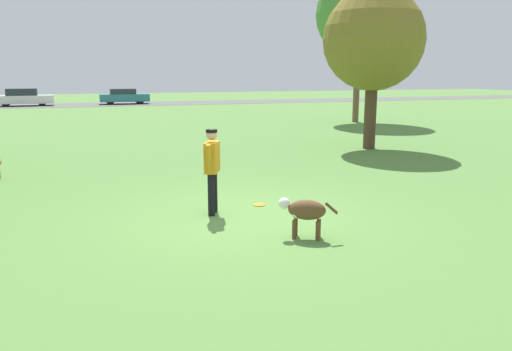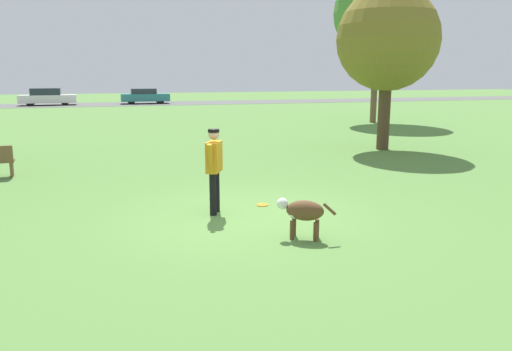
# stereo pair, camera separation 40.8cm
# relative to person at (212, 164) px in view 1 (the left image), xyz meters

# --- Properties ---
(ground_plane) EXTENTS (120.00, 120.00, 0.00)m
(ground_plane) POSITION_rel_person_xyz_m (0.45, -0.37, -0.97)
(ground_plane) COLOR #56843D
(far_road_strip) EXTENTS (120.00, 6.00, 0.01)m
(far_road_strip) POSITION_rel_person_xyz_m (0.45, 35.79, -0.97)
(far_road_strip) COLOR #5B5B59
(far_road_strip) RESTS_ON ground_plane
(person) EXTENTS (0.40, 0.70, 1.63)m
(person) POSITION_rel_person_xyz_m (0.00, 0.00, 0.00)
(person) COLOR black
(person) RESTS_ON ground_plane
(dog) EXTENTS (0.90, 0.62, 0.66)m
(dog) POSITION_rel_person_xyz_m (1.07, -1.87, -0.52)
(dog) COLOR brown
(dog) RESTS_ON ground_plane
(frisbee) EXTENTS (0.24, 0.24, 0.02)m
(frisbee) POSITION_rel_person_xyz_m (1.05, 0.30, -0.96)
(frisbee) COLOR orange
(frisbee) RESTS_ON ground_plane
(tree_near_right) EXTENTS (3.49, 3.49, 5.53)m
(tree_near_right) POSITION_rel_person_xyz_m (7.37, 6.41, 2.78)
(tree_near_right) COLOR #4C3826
(tree_near_right) RESTS_ON ground_plane
(tree_far_right) EXTENTS (4.64, 4.64, 8.04)m
(tree_far_right) POSITION_rel_person_xyz_m (11.94, 15.27, 4.73)
(tree_far_right) COLOR brown
(tree_far_right) RESTS_ON ground_plane
(parked_car_white) EXTENTS (4.52, 1.86, 1.41)m
(parked_car_white) POSITION_rel_person_xyz_m (-6.78, 35.92, -0.29)
(parked_car_white) COLOR white
(parked_car_white) RESTS_ON ground_plane
(parked_car_teal) EXTENTS (4.14, 1.82, 1.31)m
(parked_car_teal) POSITION_rel_person_xyz_m (1.16, 35.89, -0.32)
(parked_car_teal) COLOR teal
(parked_car_teal) RESTS_ON ground_plane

